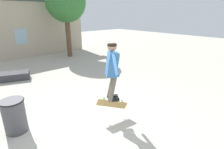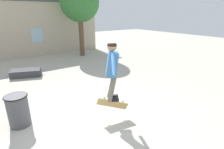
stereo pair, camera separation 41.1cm
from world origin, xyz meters
TOP-DOWN VIEW (x-y plane):
  - ground_plane at (0.00, 0.00)m, footprint 40.00×40.00m
  - building_backdrop at (-0.04, 8.73)m, footprint 10.50×0.52m
  - tree_right at (3.12, 7.03)m, footprint 2.35×2.35m
  - skate_ledge at (-0.73, 4.76)m, footprint 1.34×0.94m
  - trash_bin at (-1.56, 1.01)m, footprint 0.53×0.53m
  - skater at (0.40, -0.15)m, footprint 0.76×1.18m
  - skateboard_flipping at (0.47, -0.08)m, footprint 0.73×0.44m

SIDE VIEW (x-z plane):
  - ground_plane at x=0.00m, z-range 0.00..0.00m
  - skate_ledge at x=-0.73m, z-range 0.00..0.33m
  - trash_bin at x=-1.56m, z-range 0.02..0.82m
  - skateboard_flipping at x=0.47m, z-range 0.21..0.64m
  - skater at x=0.40m, z-range 0.74..2.17m
  - building_backdrop at x=-0.04m, z-range -0.42..4.22m
  - tree_right at x=3.12m, z-range 1.01..5.45m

